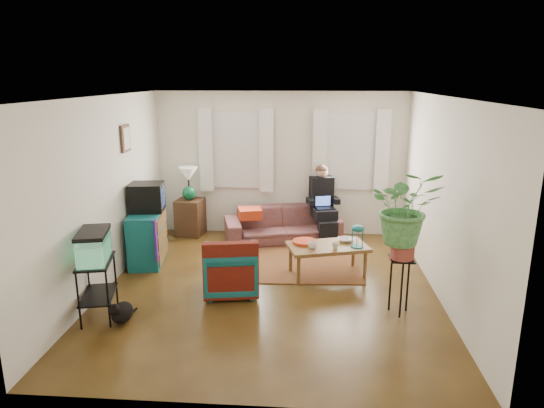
# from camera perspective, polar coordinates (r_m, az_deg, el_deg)

# --- Properties ---
(floor) EXTENTS (4.50, 5.00, 0.01)m
(floor) POSITION_cam_1_polar(r_m,az_deg,el_deg) (6.83, -0.25, -9.82)
(floor) COLOR #4F2B14
(floor) RESTS_ON ground
(ceiling) EXTENTS (4.50, 5.00, 0.01)m
(ceiling) POSITION_cam_1_polar(r_m,az_deg,el_deg) (6.22, -0.28, 12.54)
(ceiling) COLOR white
(ceiling) RESTS_ON wall_back
(wall_back) EXTENTS (4.50, 0.01, 2.60)m
(wall_back) POSITION_cam_1_polar(r_m,az_deg,el_deg) (8.84, 1.02, 4.71)
(wall_back) COLOR silver
(wall_back) RESTS_ON floor
(wall_front) EXTENTS (4.50, 0.01, 2.60)m
(wall_front) POSITION_cam_1_polar(r_m,az_deg,el_deg) (4.03, -3.10, -7.74)
(wall_front) COLOR silver
(wall_front) RESTS_ON floor
(wall_left) EXTENTS (0.01, 5.00, 2.60)m
(wall_left) POSITION_cam_1_polar(r_m,az_deg,el_deg) (6.94, -19.11, 1.11)
(wall_left) COLOR silver
(wall_left) RESTS_ON floor
(wall_right) EXTENTS (0.01, 5.00, 2.60)m
(wall_right) POSITION_cam_1_polar(r_m,az_deg,el_deg) (6.62, 19.55, 0.43)
(wall_right) COLOR silver
(wall_right) RESTS_ON floor
(window_left) EXTENTS (1.08, 0.04, 1.38)m
(window_left) POSITION_cam_1_polar(r_m,az_deg,el_deg) (8.86, -4.18, 6.34)
(window_left) COLOR white
(window_left) RESTS_ON wall_back
(window_right) EXTENTS (1.08, 0.04, 1.38)m
(window_right) POSITION_cam_1_polar(r_m,az_deg,el_deg) (8.80, 9.22, 6.13)
(window_right) COLOR white
(window_right) RESTS_ON wall_back
(curtains_left) EXTENTS (1.36, 0.06, 1.50)m
(curtains_left) POSITION_cam_1_polar(r_m,az_deg,el_deg) (8.78, -4.26, 6.26)
(curtains_left) COLOR white
(curtains_left) RESTS_ON wall_back
(curtains_right) EXTENTS (1.36, 0.06, 1.50)m
(curtains_right) POSITION_cam_1_polar(r_m,az_deg,el_deg) (8.72, 9.26, 6.05)
(curtains_right) COLOR white
(curtains_right) RESTS_ON wall_back
(picture_frame) EXTENTS (0.04, 0.32, 0.40)m
(picture_frame) POSITION_cam_1_polar(r_m,az_deg,el_deg) (7.60, -16.78, 7.40)
(picture_frame) COLOR #3D2616
(picture_frame) RESTS_ON wall_left
(area_rug) EXTENTS (2.08, 1.70, 0.01)m
(area_rug) POSITION_cam_1_polar(r_m,az_deg,el_deg) (7.66, 2.58, -6.96)
(area_rug) COLOR brown
(area_rug) RESTS_ON floor
(sofa) EXTENTS (2.15, 1.28, 0.79)m
(sofa) POSITION_cam_1_polar(r_m,az_deg,el_deg) (8.61, 1.26, -1.76)
(sofa) COLOR brown
(sofa) RESTS_ON floor
(seated_person) EXTENTS (0.64, 0.73, 1.20)m
(seated_person) POSITION_cam_1_polar(r_m,az_deg,el_deg) (8.72, 5.96, -0.21)
(seated_person) COLOR black
(seated_person) RESTS_ON sofa
(side_table) EXTENTS (0.52, 0.52, 0.67)m
(side_table) POSITION_cam_1_polar(r_m,az_deg,el_deg) (9.05, -9.59, -1.53)
(side_table) COLOR #372114
(side_table) RESTS_ON floor
(table_lamp) EXTENTS (0.39, 0.39, 0.61)m
(table_lamp) POSITION_cam_1_polar(r_m,az_deg,el_deg) (8.90, -9.76, 2.31)
(table_lamp) COLOR white
(table_lamp) RESTS_ON side_table
(dresser) EXTENTS (0.57, 0.96, 0.82)m
(dresser) POSITION_cam_1_polar(r_m,az_deg,el_deg) (7.83, -14.47, -3.82)
(dresser) COLOR #115D67
(dresser) RESTS_ON floor
(crt_tv) EXTENTS (0.56, 0.52, 0.44)m
(crt_tv) POSITION_cam_1_polar(r_m,az_deg,el_deg) (7.74, -14.51, 0.79)
(crt_tv) COLOR black
(crt_tv) RESTS_ON dresser
(aquarium_stand) EXTENTS (0.50, 0.72, 0.73)m
(aquarium_stand) POSITION_cam_1_polar(r_m,az_deg,el_deg) (6.28, -19.79, -9.40)
(aquarium_stand) COLOR black
(aquarium_stand) RESTS_ON floor
(aquarium) EXTENTS (0.45, 0.65, 0.38)m
(aquarium) POSITION_cam_1_polar(r_m,az_deg,el_deg) (6.08, -20.24, -4.61)
(aquarium) COLOR #7FD899
(aquarium) RESTS_ON aquarium_stand
(black_cat) EXTENTS (0.30, 0.40, 0.31)m
(black_cat) POSITION_cam_1_polar(r_m,az_deg,el_deg) (6.15, -17.23, -11.87)
(black_cat) COLOR black
(black_cat) RESTS_ON floor
(armchair) EXTENTS (0.79, 0.76, 0.71)m
(armchair) POSITION_cam_1_polar(r_m,az_deg,el_deg) (6.59, -4.88, -7.46)
(armchair) COLOR #115966
(armchair) RESTS_ON floor
(serape_throw) EXTENTS (0.73, 0.28, 0.59)m
(serape_throw) POSITION_cam_1_polar(r_m,az_deg,el_deg) (6.28, -4.89, -7.15)
(serape_throw) COLOR #9E0A0A
(serape_throw) RESTS_ON armchair
(coffee_table) EXTENTS (1.26, 0.90, 0.47)m
(coffee_table) POSITION_cam_1_polar(r_m,az_deg,el_deg) (7.19, 6.51, -6.59)
(coffee_table) COLOR brown
(coffee_table) RESTS_ON floor
(cup_a) EXTENTS (0.16, 0.16, 0.10)m
(cup_a) POSITION_cam_1_polar(r_m,az_deg,el_deg) (6.93, 4.80, -4.88)
(cup_a) COLOR white
(cup_a) RESTS_ON coffee_table
(cup_b) EXTENTS (0.13, 0.13, 0.10)m
(cup_b) POSITION_cam_1_polar(r_m,az_deg,el_deg) (6.94, 7.45, -4.92)
(cup_b) COLOR beige
(cup_b) RESTS_ON coffee_table
(bowl) EXTENTS (0.27, 0.27, 0.06)m
(bowl) POSITION_cam_1_polar(r_m,az_deg,el_deg) (7.29, 8.64, -4.18)
(bowl) COLOR white
(bowl) RESTS_ON coffee_table
(snack_tray) EXTENTS (0.43, 0.43, 0.04)m
(snack_tray) POSITION_cam_1_polar(r_m,az_deg,el_deg) (7.16, 3.82, -4.46)
(snack_tray) COLOR #B21414
(snack_tray) RESTS_ON coffee_table
(birdcage) EXTENTS (0.23, 0.23, 0.33)m
(birdcage) POSITION_cam_1_polar(r_m,az_deg,el_deg) (7.05, 10.03, -3.73)
(birdcage) COLOR #115B6B
(birdcage) RESTS_ON coffee_table
(plant_stand) EXTENTS (0.31, 0.31, 0.72)m
(plant_stand) POSITION_cam_1_polar(r_m,az_deg,el_deg) (6.22, 14.80, -9.28)
(plant_stand) COLOR black
(plant_stand) RESTS_ON floor
(potted_plant) EXTENTS (0.84, 0.73, 0.91)m
(potted_plant) POSITION_cam_1_polar(r_m,az_deg,el_deg) (5.93, 15.34, -1.67)
(potted_plant) COLOR #599947
(potted_plant) RESTS_ON plant_stand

